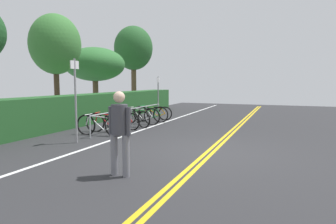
% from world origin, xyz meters
% --- Properties ---
extents(ground_plane, '(34.52, 13.42, 0.05)m').
position_xyz_m(ground_plane, '(0.00, 0.00, -0.03)').
color(ground_plane, '#2B2B2D').
extents(centre_line_yellow_inner, '(31.07, 0.10, 0.00)m').
position_xyz_m(centre_line_yellow_inner, '(0.00, -0.08, 0.00)').
color(centre_line_yellow_inner, gold).
rests_on(centre_line_yellow_inner, ground_plane).
extents(centre_line_yellow_outer, '(31.07, 0.10, 0.00)m').
position_xyz_m(centre_line_yellow_outer, '(0.00, 0.08, 0.00)').
color(centre_line_yellow_outer, gold).
rests_on(centre_line_yellow_outer, ground_plane).
extents(bike_lane_stripe_white, '(31.07, 0.12, 0.00)m').
position_xyz_m(bike_lane_stripe_white, '(0.00, 3.27, 0.00)').
color(bike_lane_stripe_white, white).
rests_on(bike_lane_stripe_white, ground_plane).
extents(bike_rack, '(5.64, 0.05, 0.75)m').
position_xyz_m(bike_rack, '(3.21, 4.08, 0.56)').
color(bike_rack, '#9EA0A5').
rests_on(bike_rack, ground_plane).
extents(bicycle_0, '(0.46, 1.82, 0.75)m').
position_xyz_m(bicycle_0, '(0.97, 4.07, 0.35)').
color(bicycle_0, black).
rests_on(bicycle_0, ground_plane).
extents(bicycle_1, '(0.52, 1.66, 0.75)m').
position_xyz_m(bicycle_1, '(1.68, 4.22, 0.35)').
color(bicycle_1, black).
rests_on(bicycle_1, ground_plane).
extents(bicycle_2, '(0.46, 1.66, 0.71)m').
position_xyz_m(bicycle_2, '(2.45, 4.09, 0.33)').
color(bicycle_2, black).
rests_on(bicycle_2, ground_plane).
extents(bicycle_3, '(0.62, 1.63, 0.72)m').
position_xyz_m(bicycle_3, '(3.24, 3.94, 0.33)').
color(bicycle_3, black).
rests_on(bicycle_3, ground_plane).
extents(bicycle_4, '(0.46, 1.83, 0.76)m').
position_xyz_m(bicycle_4, '(3.93, 4.04, 0.36)').
color(bicycle_4, black).
rests_on(bicycle_4, ground_plane).
extents(bicycle_5, '(0.46, 1.75, 0.77)m').
position_xyz_m(bicycle_5, '(4.80, 3.96, 0.36)').
color(bicycle_5, black).
rests_on(bicycle_5, ground_plane).
extents(bicycle_6, '(0.49, 1.67, 0.70)m').
position_xyz_m(bicycle_6, '(5.54, 4.06, 0.32)').
color(bicycle_6, black).
rests_on(bicycle_6, ground_plane).
extents(pedestrian, '(0.32, 0.49, 1.65)m').
position_xyz_m(pedestrian, '(-2.59, 1.16, 0.95)').
color(pedestrian, slate).
rests_on(pedestrian, ground_plane).
extents(sign_post_near, '(0.36, 0.06, 2.50)m').
position_xyz_m(sign_post_near, '(-0.33, 4.01, 1.49)').
color(sign_post_near, gray).
rests_on(sign_post_near, ground_plane).
extents(sign_post_far, '(0.36, 0.09, 2.09)m').
position_xyz_m(sign_post_far, '(6.47, 4.30, 1.27)').
color(sign_post_far, gray).
rests_on(sign_post_far, ground_plane).
extents(hedge_backdrop, '(14.59, 1.14, 1.28)m').
position_xyz_m(hedge_backdrop, '(4.71, 6.46, 0.64)').
color(hedge_backdrop, '#235626').
rests_on(hedge_backdrop, ground_plane).
extents(tree_mid, '(2.18, 2.18, 4.73)m').
position_xyz_m(tree_mid, '(2.82, 7.55, 3.42)').
color(tree_mid, '#473323').
rests_on(tree_mid, ground_plane).
extents(tree_far_right, '(3.28, 3.28, 3.72)m').
position_xyz_m(tree_far_right, '(6.41, 8.08, 2.77)').
color(tree_far_right, brown).
rests_on(tree_far_right, ground_plane).
extents(tree_extra, '(2.55, 2.55, 5.50)m').
position_xyz_m(tree_extra, '(10.24, 7.72, 4.01)').
color(tree_extra, brown).
rests_on(tree_extra, ground_plane).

